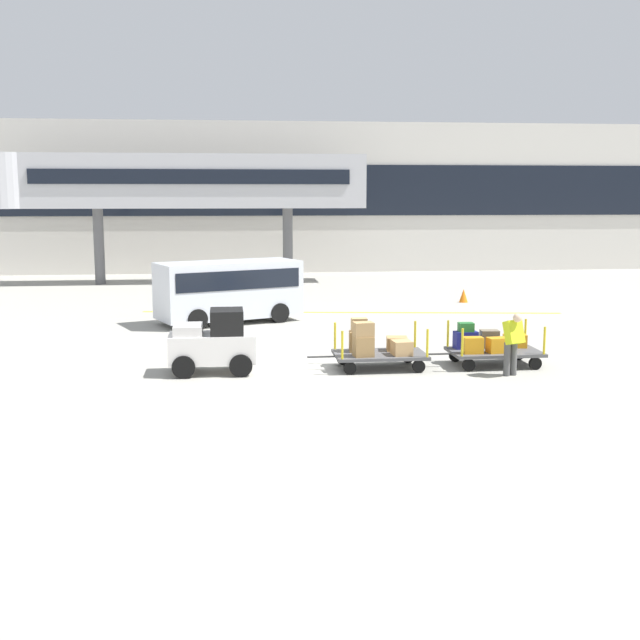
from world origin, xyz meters
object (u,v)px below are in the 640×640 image
at_px(baggage_tug, 214,343).
at_px(baggage_cart_lead, 377,347).
at_px(baggage_cart_middle, 489,346).
at_px(safety_cone_near, 464,296).
at_px(shuttle_van, 229,287).
at_px(baggage_handler, 513,341).

relative_size(baggage_tug, baggage_cart_lead, 0.70).
xyz_separation_m(baggage_cart_middle, safety_cone_near, (2.78, 11.95, -0.23)).
bearing_deg(baggage_cart_lead, shuttle_van, 115.47).
height_order(baggage_cart_middle, shuttle_van, shuttle_van).
xyz_separation_m(baggage_cart_lead, baggage_cart_middle, (2.97, 0.11, -0.06)).
bearing_deg(shuttle_van, baggage_cart_middle, -49.11).
height_order(shuttle_van, safety_cone_near, shuttle_van).
height_order(baggage_handler, safety_cone_near, baggage_handler).
bearing_deg(baggage_handler, baggage_cart_middle, 97.02).
distance_m(baggage_cart_lead, shuttle_van, 8.74).
xyz_separation_m(baggage_cart_lead, baggage_handler, (3.13, -1.17, 0.30)).
bearing_deg(baggage_cart_middle, baggage_cart_lead, -177.84).
relative_size(baggage_cart_middle, baggage_handler, 1.93).
bearing_deg(baggage_cart_lead, baggage_cart_middle, 2.16).
distance_m(baggage_cart_lead, baggage_cart_middle, 2.97).
bearing_deg(baggage_tug, safety_cone_near, 50.92).
bearing_deg(baggage_cart_middle, baggage_handler, -82.98).
bearing_deg(shuttle_van, baggage_handler, -52.73).
xyz_separation_m(baggage_handler, safety_cone_near, (2.62, 13.22, -0.59)).
xyz_separation_m(baggage_tug, baggage_handler, (7.20, -1.13, 0.11)).
bearing_deg(safety_cone_near, baggage_cart_middle, -103.08).
distance_m(baggage_cart_middle, shuttle_van, 10.29).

